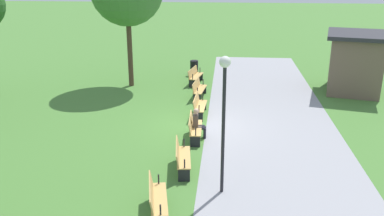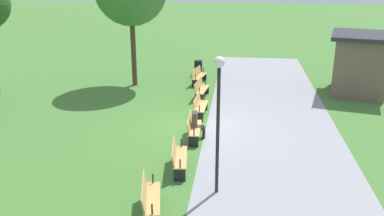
# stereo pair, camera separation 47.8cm
# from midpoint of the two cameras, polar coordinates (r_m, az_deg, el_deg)

# --- Properties ---
(ground_plane) EXTENTS (120.00, 120.00, 0.00)m
(ground_plane) POSITION_cam_midpoint_polar(r_m,az_deg,el_deg) (17.47, 0.18, -2.51)
(ground_plane) COLOR #477A33
(path_paving) EXTENTS (27.78, 5.42, 0.01)m
(path_paving) POSITION_cam_midpoint_polar(r_m,az_deg,el_deg) (17.49, 10.09, -2.78)
(path_paving) COLOR #939399
(path_paving) RESTS_ON ground
(bench_0) EXTENTS (1.76, 0.79, 0.89)m
(bench_0) POSITION_cam_midpoint_polar(r_m,az_deg,el_deg) (23.59, -0.18, 4.47)
(bench_0) COLOR tan
(bench_0) RESTS_ON ground
(bench_1) EXTENTS (1.75, 0.66, 0.89)m
(bench_1) POSITION_cam_midpoint_polar(r_m,az_deg,el_deg) (21.05, 0.27, 2.66)
(bench_1) COLOR tan
(bench_1) RESTS_ON ground
(bench_2) EXTENTS (1.72, 0.54, 0.89)m
(bench_2) POSITION_cam_midpoint_polar(r_m,az_deg,el_deg) (18.54, 0.23, 0.35)
(bench_2) COLOR tan
(bench_2) RESTS_ON ground
(bench_3) EXTENTS (1.72, 0.54, 0.89)m
(bench_3) POSITION_cam_midpoint_polar(r_m,az_deg,el_deg) (16.08, -0.55, -2.67)
(bench_3) COLOR tan
(bench_3) RESTS_ON ground
(bench_4) EXTENTS (1.75, 0.66, 0.89)m
(bench_4) POSITION_cam_midpoint_polar(r_m,az_deg,el_deg) (13.71, -2.44, -6.71)
(bench_4) COLOR tan
(bench_4) RESTS_ON ground
(bench_5) EXTENTS (1.76, 0.79, 0.89)m
(bench_5) POSITION_cam_midpoint_polar(r_m,az_deg,el_deg) (11.52, -6.14, -12.24)
(bench_5) COLOR tan
(bench_5) RESTS_ON ground
(person_seated) EXTENTS (0.33, 0.53, 1.20)m
(person_seated) POSITION_cam_midpoint_polar(r_m,az_deg,el_deg) (16.12, -0.02, -1.98)
(person_seated) COLOR #4C4238
(person_seated) RESTS_ON ground
(lamp_post) EXTENTS (0.32, 0.32, 4.13)m
(lamp_post) POSITION_cam_midpoint_polar(r_m,az_deg,el_deg) (11.52, 3.24, 0.97)
(lamp_post) COLOR black
(lamp_post) RESTS_ON ground
(trash_bin) EXTENTS (0.49, 0.49, 0.91)m
(trash_bin) POSITION_cam_midpoint_polar(r_m,az_deg,el_deg) (25.46, -0.24, 5.54)
(trash_bin) COLOR black
(trash_bin) RESTS_ON ground
(kiosk) EXTENTS (4.12, 3.75, 3.13)m
(kiosk) POSITION_cam_midpoint_polar(r_m,az_deg,el_deg) (23.41, 20.98, 5.93)
(kiosk) COLOR brown
(kiosk) RESTS_ON ground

